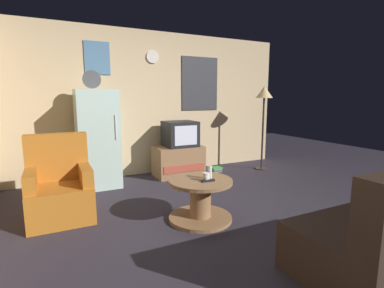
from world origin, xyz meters
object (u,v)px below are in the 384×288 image
object	(u,v)px
wine_glass	(210,172)
crt_tv	(180,134)
remote_control	(208,180)
book_stack	(216,169)
armchair	(60,189)
fridge	(98,139)
coffee_table	(200,200)
mug_ceramic_white	(206,177)
tv_stand	(178,161)
standing_lamp	(264,99)

from	to	relation	value
wine_glass	crt_tv	bearing A→B (deg)	76.18
remote_control	book_stack	bearing A→B (deg)	61.21
wine_glass	armchair	bearing A→B (deg)	152.66
fridge	armchair	world-z (taller)	fridge
remote_control	armchair	distance (m)	1.71
crt_tv	wine_glass	distance (m)	1.92
fridge	crt_tv	distance (m)	1.39
coffee_table	remote_control	xyz separation A→B (m)	(0.04, -0.10, 0.25)
mug_ceramic_white	coffee_table	bearing A→B (deg)	115.82
crt_tv	remote_control	world-z (taller)	crt_tv
tv_stand	standing_lamp	distance (m)	1.99
standing_lamp	wine_glass	world-z (taller)	standing_lamp
remote_control	crt_tv	bearing A→B (deg)	79.46
standing_lamp	coffee_table	world-z (taller)	standing_lamp
tv_stand	wine_glass	distance (m)	1.92
armchair	book_stack	distance (m)	2.86
tv_stand	book_stack	xyz separation A→B (m)	(0.73, -0.10, -0.22)
fridge	wine_glass	xyz separation A→B (m)	(0.94, -1.84, -0.21)
mug_ceramic_white	tv_stand	bearing A→B (deg)	75.45
coffee_table	armchair	size ratio (longest dim) A/B	0.75
armchair	book_stack	xyz separation A→B (m)	(2.68, 0.96, -0.29)
fridge	armchair	distance (m)	1.27
standing_lamp	book_stack	world-z (taller)	standing_lamp
crt_tv	wine_glass	world-z (taller)	crt_tv
crt_tv	coffee_table	xyz separation A→B (m)	(-0.56, -1.83, -0.51)
fridge	mug_ceramic_white	distance (m)	2.09
fridge	tv_stand	xyz separation A→B (m)	(1.36, 0.01, -0.49)
tv_stand	standing_lamp	xyz separation A→B (m)	(1.64, -0.29, 1.09)
mug_ceramic_white	standing_lamp	bearing A→B (deg)	37.09
tv_stand	crt_tv	xyz separation A→B (m)	(0.04, -0.00, 0.48)
standing_lamp	wine_glass	size ratio (longest dim) A/B	10.60
fridge	armchair	bearing A→B (deg)	-119.49
fridge	wine_glass	bearing A→B (deg)	-62.97
remote_control	mug_ceramic_white	bearing A→B (deg)	101.10
coffee_table	armchair	world-z (taller)	armchair
crt_tv	armchair	distance (m)	2.29
standing_lamp	tv_stand	bearing A→B (deg)	169.81
mug_ceramic_white	remote_control	world-z (taller)	mug_ceramic_white
remote_control	tv_stand	bearing A→B (deg)	80.46
standing_lamp	crt_tv	bearing A→B (deg)	169.62
wine_glass	book_stack	bearing A→B (deg)	56.87
fridge	book_stack	bearing A→B (deg)	-2.33
mug_ceramic_white	book_stack	world-z (taller)	mug_ceramic_white
crt_tv	book_stack	size ratio (longest dim) A/B	2.66
tv_stand	coffee_table	world-z (taller)	tv_stand
fridge	coffee_table	distance (m)	2.07
standing_lamp	mug_ceramic_white	xyz separation A→B (m)	(-2.13, -1.61, -0.84)
tv_stand	armchair	xyz separation A→B (m)	(-1.95, -1.06, 0.07)
crt_tv	mug_ceramic_white	world-z (taller)	crt_tv
armchair	book_stack	size ratio (longest dim) A/B	4.74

